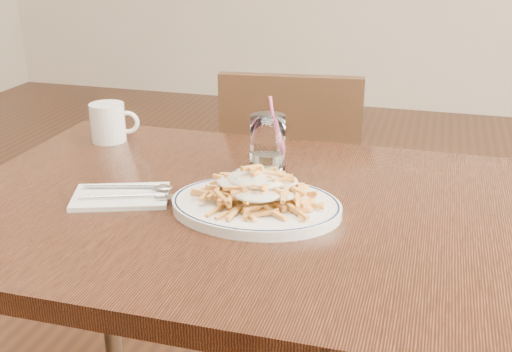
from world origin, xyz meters
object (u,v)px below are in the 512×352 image
(table, at_px, (259,241))
(fries_plate, at_px, (256,206))
(chair_far, at_px, (292,189))
(water_glass, at_px, (268,147))
(loaded_fries, at_px, (256,185))
(coffee_mug, at_px, (109,122))

(table, height_order, fries_plate, fries_plate)
(chair_far, distance_m, water_glass, 0.61)
(loaded_fries, height_order, water_glass, water_glass)
(table, height_order, water_glass, water_glass)
(table, xyz_separation_m, loaded_fries, (0.00, -0.03, 0.13))
(fries_plate, height_order, water_glass, water_glass)
(fries_plate, bearing_deg, chair_far, 97.44)
(table, relative_size, coffee_mug, 10.33)
(table, relative_size, water_glass, 7.25)
(chair_far, relative_size, loaded_fries, 3.49)
(loaded_fries, xyz_separation_m, water_glass, (-0.03, 0.21, -0.00))
(loaded_fries, height_order, coffee_mug, coffee_mug)
(water_glass, bearing_deg, chair_far, 96.70)
(fries_plate, bearing_deg, loaded_fries, 0.00)
(table, xyz_separation_m, fries_plate, (0.00, -0.03, 0.09))
(table, bearing_deg, water_glass, 99.88)
(fries_plate, relative_size, loaded_fries, 1.53)
(coffee_mug, bearing_deg, table, -30.39)
(chair_far, xyz_separation_m, fries_plate, (0.10, -0.73, 0.27))
(fries_plate, height_order, coffee_mug, coffee_mug)
(table, height_order, chair_far, chair_far)
(chair_far, height_order, loaded_fries, chair_far)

